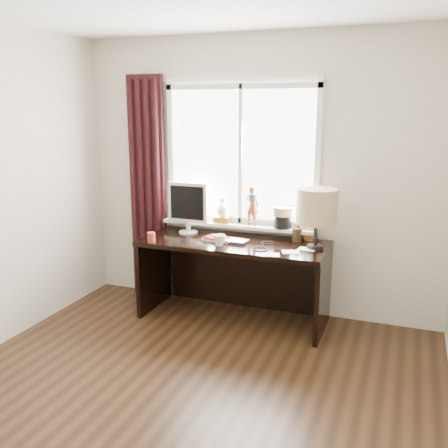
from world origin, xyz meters
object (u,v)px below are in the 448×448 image
at_px(laptop, 230,240).
at_px(monitor, 188,205).
at_px(mug, 219,240).
at_px(desk, 237,264).
at_px(table_lamp, 317,207).
at_px(red_cup, 151,237).

relative_size(laptop, monitor, 0.71).
height_order(laptop, mug, mug).
relative_size(desk, monitor, 3.47).
bearing_deg(laptop, mug, -96.41).
bearing_deg(monitor, mug, -35.70).
bearing_deg(table_lamp, laptop, -175.84).
xyz_separation_m(laptop, red_cup, (-0.65, -0.28, 0.03)).
bearing_deg(desk, mug, -104.39).
height_order(mug, red_cup, mug).
xyz_separation_m(mug, red_cup, (-0.61, -0.12, -0.01)).
bearing_deg(desk, monitor, 174.96).
height_order(red_cup, table_lamp, table_lamp).
xyz_separation_m(red_cup, desk, (0.68, 0.40, -0.29)).
relative_size(red_cup, monitor, 0.19).
distance_m(laptop, mug, 0.17).
relative_size(red_cup, desk, 0.06).
distance_m(mug, table_lamp, 0.89).
distance_m(laptop, monitor, 0.58).
xyz_separation_m(laptop, monitor, (-0.49, 0.16, 0.26)).
bearing_deg(red_cup, desk, 30.28).
height_order(mug, desk, mug).
relative_size(mug, red_cup, 1.13).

